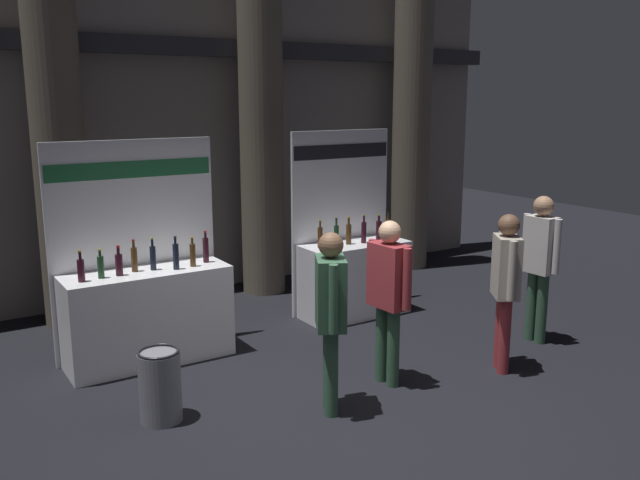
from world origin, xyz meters
name	(u,v)px	position (x,y,z in m)	size (l,w,h in m)	color
ground_plane	(330,413)	(0.00, 0.00, 0.00)	(24.00, 24.00, 0.00)	black
hall_colonnade	(153,80)	(0.00, 4.33, 3.03)	(11.78, 1.13, 6.32)	gray
exhibitor_booth_0	(147,306)	(-0.96, 2.14, 0.61)	(1.83, 0.66, 2.37)	white
exhibitor_booth_1	(353,270)	(1.83, 2.24, 0.59)	(1.48, 0.66, 2.39)	white
trash_bin	(160,386)	(-1.33, 0.70, 0.33)	(0.37, 0.37, 0.66)	slate
visitor_0	(540,257)	(3.05, 0.26, 1.01)	(0.23, 0.51, 1.72)	#33563D
visitor_2	(331,306)	(0.03, 0.04, 1.00)	(0.41, 0.51, 1.67)	#33563D
visitor_3	(506,279)	(2.07, -0.13, 0.99)	(0.40, 0.46, 1.66)	maroon
visitor_5	(389,288)	(0.85, 0.26, 0.99)	(0.25, 0.58, 1.66)	#33563D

